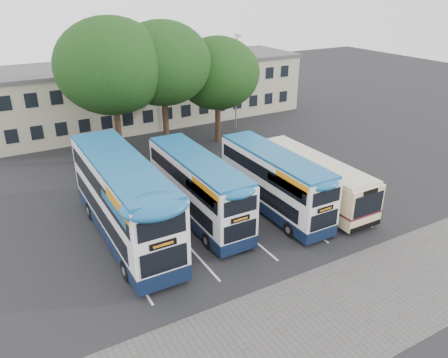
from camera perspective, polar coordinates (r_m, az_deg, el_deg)
ground at (r=25.97m, az=13.16°, el=-7.48°), size 120.00×120.00×0.00m
paving_strip at (r=21.98m, az=18.09°, el=-14.69°), size 40.00×6.00×0.01m
bay_lines at (r=27.44m, az=0.27°, el=-4.91°), size 14.12×11.00×0.01m
depot_building at (r=46.66m, az=-9.44°, el=11.32°), size 32.40×8.40×6.20m
lamp_post at (r=42.61m, az=1.64°, el=13.06°), size 0.25×1.05×9.06m
tree_left at (r=34.79m, az=-14.47°, el=14.08°), size 8.52×8.52×11.29m
tree_mid at (r=36.02m, az=-8.05°, el=14.72°), size 7.81×7.81×10.87m
tree_right at (r=38.84m, az=-0.86°, el=13.64°), size 7.34×7.34×9.33m
bus_dd_left at (r=24.68m, az=-13.04°, el=-2.25°), size 2.78×11.45×4.77m
bus_dd_mid at (r=26.30m, az=-3.46°, el=-0.87°), size 2.36×9.73×4.05m
bus_dd_right at (r=27.44m, az=6.53°, el=-0.05°), size 2.28×9.40×3.91m
bus_single at (r=29.42m, az=11.22°, el=0.35°), size 2.54×9.97×2.97m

